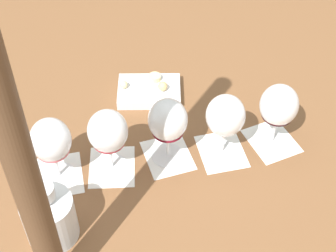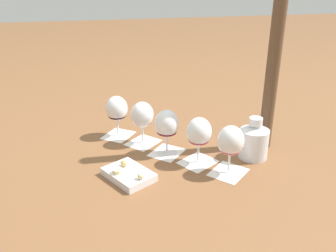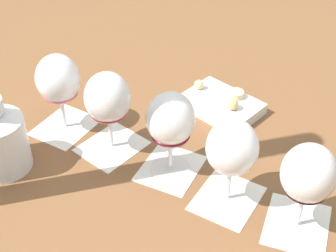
% 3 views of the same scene
% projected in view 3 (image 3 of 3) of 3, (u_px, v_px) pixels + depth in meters
% --- Properties ---
extents(ground_plane, '(8.00, 8.00, 0.00)m').
position_uv_depth(ground_plane, '(168.00, 172.00, 0.93)').
color(ground_plane, brown).
extents(tasting_card_0, '(0.15, 0.15, 0.00)m').
position_uv_depth(tasting_card_0, '(65.00, 126.00, 1.03)').
color(tasting_card_0, white).
rests_on(tasting_card_0, ground_plane).
extents(tasting_card_1, '(0.15, 0.15, 0.00)m').
position_uv_depth(tasting_card_1, '(112.00, 146.00, 0.98)').
color(tasting_card_1, white).
rests_on(tasting_card_1, ground_plane).
extents(tasting_card_2, '(0.15, 0.15, 0.00)m').
position_uv_depth(tasting_card_2, '(170.00, 168.00, 0.94)').
color(tasting_card_2, white).
rests_on(tasting_card_2, ground_plane).
extents(tasting_card_3, '(0.15, 0.15, 0.00)m').
position_uv_depth(tasting_card_3, '(227.00, 198.00, 0.88)').
color(tasting_card_3, white).
rests_on(tasting_card_3, ground_plane).
extents(tasting_card_4, '(0.15, 0.15, 0.00)m').
position_uv_depth(tasting_card_4, '(297.00, 225.00, 0.83)').
color(tasting_card_4, white).
rests_on(tasting_card_4, ground_plane).
extents(wine_glass_0, '(0.08, 0.08, 0.16)m').
position_uv_depth(wine_glass_0, '(58.00, 82.00, 0.96)').
color(wine_glass_0, white).
rests_on(wine_glass_0, tasting_card_0).
extents(wine_glass_1, '(0.08, 0.08, 0.16)m').
position_uv_depth(wine_glass_1, '(108.00, 101.00, 0.92)').
color(wine_glass_1, white).
rests_on(wine_glass_1, tasting_card_1).
extents(wine_glass_2, '(0.08, 0.08, 0.16)m').
position_uv_depth(wine_glass_2, '(170.00, 122.00, 0.87)').
color(wine_glass_2, white).
rests_on(wine_glass_2, tasting_card_2).
extents(wine_glass_3, '(0.08, 0.08, 0.16)m').
position_uv_depth(wine_glass_3, '(232.00, 152.00, 0.81)').
color(wine_glass_3, white).
rests_on(wine_glass_3, tasting_card_3).
extents(wine_glass_4, '(0.08, 0.08, 0.16)m').
position_uv_depth(wine_glass_4, '(308.00, 177.00, 0.77)').
color(wine_glass_4, white).
rests_on(wine_glass_4, tasting_card_4).
extents(snack_dish, '(0.19, 0.17, 0.05)m').
position_uv_depth(snack_dish, '(221.00, 104.00, 1.07)').
color(snack_dish, silver).
rests_on(snack_dish, ground_plane).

